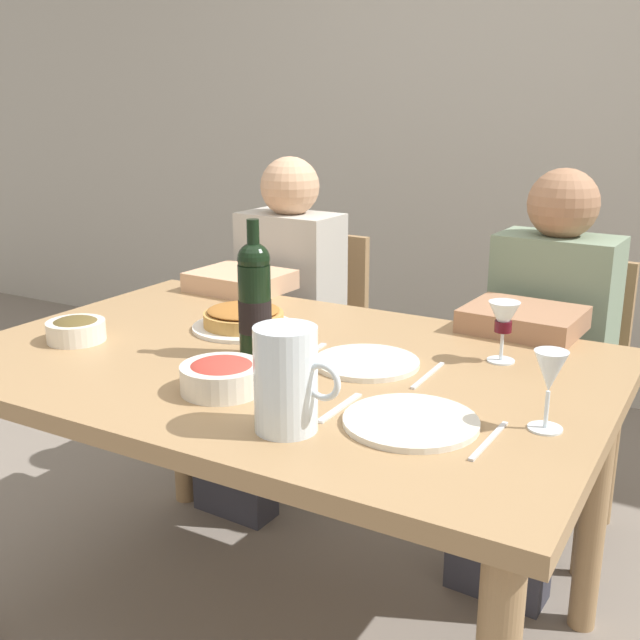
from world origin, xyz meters
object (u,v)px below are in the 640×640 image
(wine_glass_right_diner, at_px, (550,375))
(dinner_plate_left_setting, at_px, (411,421))
(chair_left, at_px, (310,337))
(salad_bowl, at_px, (222,375))
(diner_right, at_px, (538,364))
(olive_bowl, at_px, (76,329))
(baked_tart, at_px, (244,319))
(water_pitcher, at_px, (286,385))
(wine_bottle, at_px, (255,300))
(dinner_plate_right_setting, at_px, (367,362))
(diner_left, at_px, (272,321))
(dining_table, at_px, (279,395))
(chair_right, at_px, (558,379))
(wine_glass_left_diner, at_px, (504,320))

(wine_glass_right_diner, relative_size, dinner_plate_left_setting, 0.59)
(chair_left, bearing_deg, salad_bowl, 114.69)
(diner_right, bearing_deg, olive_bowl, 43.52)
(baked_tart, bearing_deg, dinner_plate_left_setting, -29.13)
(water_pitcher, bearing_deg, baked_tart, 132.24)
(wine_bottle, bearing_deg, dinner_plate_right_setting, 15.98)
(diner_left, relative_size, diner_right, 1.00)
(chair_left, bearing_deg, olive_bowl, 89.02)
(wine_glass_right_diner, bearing_deg, chair_left, 137.71)
(dinner_plate_right_setting, xyz_separation_m, diner_right, (0.24, 0.61, -0.15))
(diner_left, bearing_deg, dining_table, 127.26)
(wine_glass_right_diner, distance_m, diner_left, 1.35)
(baked_tart, height_order, chair_right, chair_right)
(water_pitcher, bearing_deg, salad_bowl, 156.52)
(chair_right, bearing_deg, baked_tart, 51.84)
(baked_tart, distance_m, dinner_plate_right_setting, 0.42)
(wine_glass_right_diner, bearing_deg, wine_glass_left_diner, 119.11)
(dinner_plate_left_setting, relative_size, diner_right, 0.22)
(baked_tart, distance_m, chair_left, 0.83)
(dinner_plate_right_setting, xyz_separation_m, chair_right, (0.26, 0.85, -0.27))
(wine_glass_left_diner, relative_size, diner_left, 0.12)
(dinner_plate_left_setting, bearing_deg, baked_tart, 150.87)
(chair_right, bearing_deg, dinner_plate_left_setting, 91.37)
(wine_glass_left_diner, relative_size, diner_right, 0.12)
(wine_bottle, xyz_separation_m, wine_glass_left_diner, (0.51, 0.25, -0.04))
(dinner_plate_left_setting, bearing_deg, dinner_plate_right_setting, 130.61)
(salad_bowl, bearing_deg, baked_tart, 119.56)
(water_pitcher, xyz_separation_m, diner_right, (0.21, 1.00, -0.23))
(diner_left, bearing_deg, baked_tart, 118.62)
(chair_left, bearing_deg, chair_right, -176.76)
(dining_table, xyz_separation_m, chair_right, (0.45, 0.91, -0.17))
(salad_bowl, bearing_deg, wine_bottle, 106.83)
(wine_glass_left_diner, bearing_deg, water_pitcher, -111.93)
(salad_bowl, height_order, dinner_plate_right_setting, salad_bowl)
(baked_tart, height_order, diner_left, diner_left)
(dining_table, xyz_separation_m, diner_left, (-0.46, 0.66, -0.05))
(baked_tart, relative_size, dinner_plate_right_setting, 1.12)
(dinner_plate_right_setting, relative_size, diner_right, 0.21)
(chair_left, bearing_deg, dinner_plate_right_setting, 130.31)
(wine_glass_right_diner, relative_size, diner_left, 0.13)
(chair_right, bearing_deg, dinner_plate_right_setting, 76.46)
(olive_bowl, bearing_deg, salad_bowl, -10.22)
(salad_bowl, relative_size, chair_right, 0.20)
(wine_bottle, height_order, wine_glass_left_diner, wine_bottle)
(wine_glass_right_diner, xyz_separation_m, diner_left, (-1.10, 0.75, -0.25))
(diner_left, relative_size, chair_right, 1.33)
(dinner_plate_right_setting, bearing_deg, diner_right, 68.20)
(wine_glass_right_diner, xyz_separation_m, dinner_plate_left_setting, (-0.22, -0.10, -0.10))
(wine_bottle, relative_size, olive_bowl, 2.24)
(dining_table, xyz_separation_m, salad_bowl, (0.01, -0.23, 0.13))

